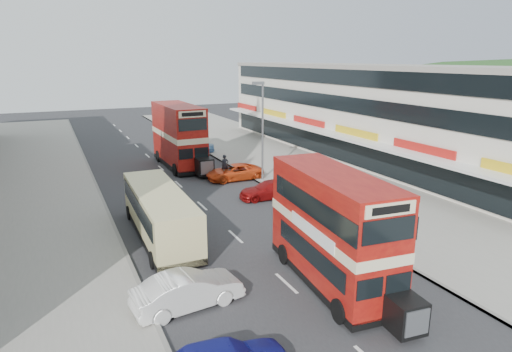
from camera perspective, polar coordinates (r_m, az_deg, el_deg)
ground at (r=19.18m, az=6.96°, el=-16.19°), size 160.00×160.00×0.00m
road_surface at (r=36.31m, az=-9.98°, el=-1.05°), size 12.00×90.00×0.01m
pavement_right at (r=40.94m, az=6.40°, el=1.01°), size 12.00×90.00×0.15m
pavement_left at (r=35.30m, az=-29.10°, el=-3.12°), size 12.00×90.00×0.15m
kerb_left at (r=35.29m, az=-19.56°, el=-2.06°), size 0.20×90.00×0.16m
kerb_right at (r=38.26m, az=-1.15°, el=0.11°), size 0.20×90.00×0.16m
commercial_row at (r=46.28m, az=13.77°, el=8.11°), size 9.90×46.20×9.30m
street_lamp at (r=35.71m, az=0.75°, el=6.76°), size 1.00×0.20×8.12m
bus_main at (r=19.82m, az=9.90°, el=-6.75°), size 3.26×9.26×4.99m
bus_second at (r=41.72m, az=-9.92°, el=5.18°), size 2.91×10.17×5.60m
coach at (r=25.46m, az=-12.34°, el=-4.57°), size 2.71×9.80×2.58m
car_left_front at (r=18.75m, az=-8.78°, el=-14.40°), size 4.69×2.08×1.50m
car_right_a at (r=32.08m, az=1.73°, el=-1.78°), size 4.60×2.24×1.29m
car_right_b at (r=36.95m, az=-2.79°, el=0.50°), size 4.81×2.32×1.32m
car_right_c at (r=47.03m, az=-7.90°, el=3.56°), size 4.23×2.12×1.38m
pedestrian_near at (r=33.57m, az=4.95°, el=-0.24°), size 0.85×0.83×1.92m
cyclist at (r=37.15m, az=-4.02°, el=0.62°), size 0.68×1.81×2.10m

